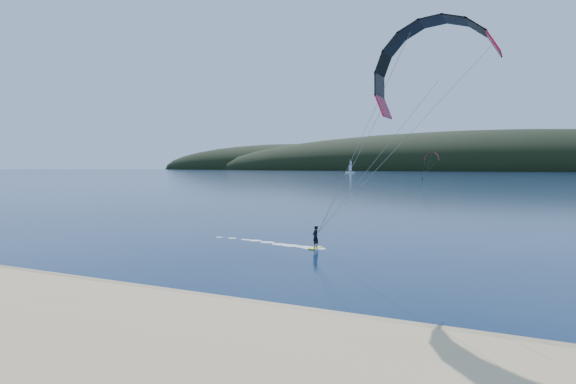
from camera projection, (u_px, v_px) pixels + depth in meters
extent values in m
plane|color=#071D38|center=(123.00, 329.00, 19.61)|extent=(1800.00, 1800.00, 0.00)
cube|color=#8B6E51|center=(193.00, 300.00, 23.64)|extent=(220.00, 2.50, 0.10)
ellipsoid|color=black|center=(482.00, 171.00, 686.41)|extent=(840.00, 280.00, 110.00)
ellipsoid|color=black|center=(287.00, 170.00, 886.05)|extent=(520.00, 220.00, 90.00)
cube|color=yellow|center=(315.00, 248.00, 38.78)|extent=(0.70, 1.45, 0.08)
imported|color=black|center=(315.00, 237.00, 38.73)|extent=(0.52, 0.69, 1.72)
cylinder|color=gray|center=(369.00, 168.00, 33.61)|extent=(0.02, 0.02, 14.93)
cube|color=yellow|center=(422.00, 181.00, 209.06)|extent=(0.98, 1.21, 0.07)
imported|color=black|center=(422.00, 179.00, 209.02)|extent=(0.86, 0.90, 1.47)
cylinder|color=gray|center=(427.00, 169.00, 206.17)|extent=(0.02, 0.02, 9.65)
cube|color=white|center=(350.00, 173.00, 440.96)|extent=(8.99, 4.81, 1.50)
cylinder|color=white|center=(350.00, 166.00, 440.66)|extent=(0.21, 0.21, 11.78)
cube|color=white|center=(351.00, 166.00, 441.97)|extent=(0.75, 2.71, 8.57)
cube|color=white|center=(350.00, 168.00, 439.21)|extent=(0.59, 2.09, 5.35)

